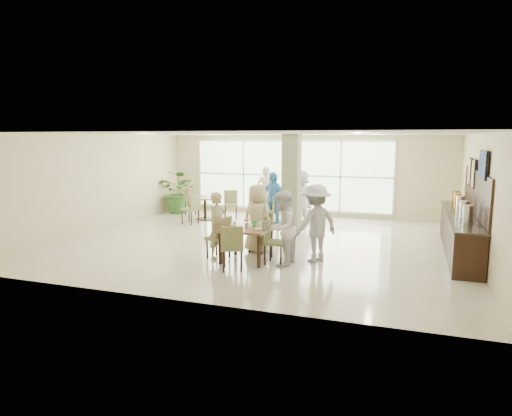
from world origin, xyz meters
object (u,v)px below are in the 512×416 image
(teen_left, at_px, (218,226))
(adult_a, at_px, (273,199))
(teen_standing, at_px, (316,223))
(round_table_left, at_px, (205,202))
(round_table_right, at_px, (278,204))
(main_table, at_px, (246,231))
(teen_right, at_px, (282,228))
(buffet_counter, at_px, (461,230))
(teen_far, at_px, (257,219))
(potted_plant, at_px, (180,192))
(adult_b, at_px, (301,197))
(adult_standing, at_px, (266,192))

(teen_left, distance_m, adult_a, 4.10)
(teen_standing, bearing_deg, round_table_left, -90.80)
(round_table_left, relative_size, round_table_right, 1.09)
(main_table, distance_m, teen_right, 0.85)
(round_table_right, distance_m, buffet_counter, 5.86)
(round_table_right, xyz_separation_m, teen_far, (0.71, -4.09, 0.25))
(teen_left, bearing_deg, main_table, -70.67)
(round_table_right, distance_m, teen_right, 5.19)
(main_table, bearing_deg, round_table_right, 98.58)
(teen_far, height_order, teen_standing, teen_standing)
(main_table, height_order, round_table_left, same)
(round_table_left, distance_m, teen_standing, 6.09)
(potted_plant, bearing_deg, adult_a, -17.75)
(potted_plant, xyz_separation_m, teen_left, (3.89, -5.36, -0.02))
(round_table_right, bearing_deg, round_table_left, -169.95)
(teen_right, bearing_deg, buffet_counter, 127.33)
(round_table_right, distance_m, teen_far, 4.15)
(main_table, distance_m, teen_far, 0.82)
(adult_b, bearing_deg, main_table, 17.07)
(round_table_right, distance_m, adult_standing, 1.07)
(adult_a, distance_m, adult_b, 1.04)
(round_table_left, relative_size, adult_b, 0.68)
(main_table, relative_size, round_table_left, 0.90)
(round_table_right, bearing_deg, potted_plant, 173.42)
(potted_plant, height_order, teen_standing, teen_standing)
(main_table, height_order, teen_standing, teen_standing)
(potted_plant, relative_size, teen_standing, 0.91)
(round_table_right, bearing_deg, teen_standing, -63.77)
(round_table_right, bearing_deg, adult_a, -83.70)
(teen_far, bearing_deg, main_table, 109.45)
(round_table_left, distance_m, teen_right, 6.02)
(teen_right, bearing_deg, main_table, -88.63)
(main_table, height_order, round_table_right, same)
(teen_far, height_order, adult_a, adult_a)
(round_table_left, distance_m, potted_plant, 1.68)
(teen_far, bearing_deg, adult_standing, -56.56)
(teen_right, relative_size, teen_standing, 0.94)
(adult_a, bearing_deg, main_table, -56.02)
(main_table, bearing_deg, teen_left, -178.16)
(teen_left, distance_m, teen_right, 1.51)
(round_table_left, bearing_deg, adult_b, 6.66)
(teen_right, bearing_deg, teen_far, -130.13)
(round_table_left, xyz_separation_m, potted_plant, (-1.43, 0.87, 0.19))
(adult_standing, bearing_deg, teen_far, 98.07)
(teen_left, distance_m, teen_far, 1.05)
(main_table, xyz_separation_m, round_table_right, (-0.74, 4.89, -0.10))
(teen_far, bearing_deg, teen_right, 152.82)
(teen_right, bearing_deg, adult_standing, -153.97)
(buffet_counter, relative_size, potted_plant, 3.02)
(round_table_right, relative_size, teen_standing, 0.62)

